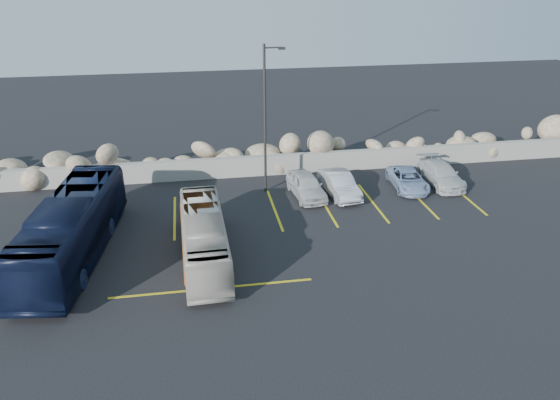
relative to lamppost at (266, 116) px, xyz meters
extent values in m
plane|color=black|center=(-2.56, -9.50, -4.30)|extent=(90.00, 90.00, 0.00)
cube|color=gray|center=(-2.56, 2.50, -3.70)|extent=(60.00, 0.40, 1.20)
cube|color=gold|center=(-5.06, -2.50, -4.29)|extent=(0.12, 5.00, 0.01)
cube|color=gold|center=(0.04, -2.50, -4.29)|extent=(0.12, 5.00, 0.01)
cube|color=gold|center=(2.74, -2.50, -4.29)|extent=(0.12, 5.00, 0.01)
cube|color=gold|center=(5.34, -2.50, -4.29)|extent=(0.12, 5.00, 0.01)
cube|color=gold|center=(7.94, -2.50, -4.29)|extent=(0.12, 5.00, 0.01)
cube|color=gold|center=(10.54, -2.50, -4.29)|extent=(0.12, 5.00, 0.01)
cube|color=gold|center=(-3.56, -9.30, -4.29)|extent=(8.00, 0.12, 0.01)
cylinder|color=#312E2B|center=(-0.06, 0.00, -0.30)|extent=(0.14, 0.14, 8.00)
cylinder|color=#312E2B|center=(0.39, 0.00, 3.50)|extent=(0.90, 0.08, 0.08)
cube|color=#312E2B|center=(0.84, 0.00, 3.45)|extent=(0.35, 0.18, 0.12)
imported|color=#BBB6A9|center=(-3.73, -6.90, -3.25)|extent=(1.90, 7.57, 2.10)
imported|color=black|center=(-9.26, -5.73, -2.93)|extent=(3.60, 10.04, 2.74)
imported|color=silver|center=(2.02, -1.06, -3.66)|extent=(1.87, 3.85, 1.26)
imported|color=#BBBCC1|center=(3.83, -1.19, -3.67)|extent=(1.69, 3.89, 1.24)
imported|color=silver|center=(9.98, -0.63, -3.70)|extent=(1.68, 4.10, 1.19)
imported|color=#879DC0|center=(7.90, -0.91, -3.79)|extent=(1.97, 3.79, 1.02)
camera|label=1|loc=(-4.00, -27.69, 7.72)|focal=35.00mm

